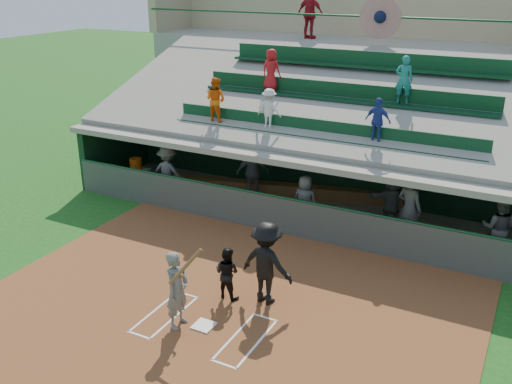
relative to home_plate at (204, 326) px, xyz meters
The scene contains 20 objects.
ground 0.04m from the home_plate, ahead, with size 100.00×100.00×0.00m, color #174C15.
dirt_slab 0.50m from the home_plate, 90.00° to the left, with size 11.00×9.00×0.02m, color brown.
home_plate is the anchor object (origin of this frame).
batters_box_chalk 0.01m from the home_plate, ahead, with size 2.65×1.85×0.01m.
dugout_floor 6.75m from the home_plate, 90.00° to the left, with size 16.00×3.50×0.04m, color gray.
concourse_slab 13.69m from the home_plate, 90.00° to the left, with size 20.00×3.00×4.60m, color gray.
grandstand 10.75m from the home_plate, 90.05° to the left, with size 20.40×10.40×7.80m.
batter_at_plate 1.02m from the home_plate, 157.65° to the right, with size 0.85×0.74×1.95m.
catcher 1.42m from the home_plate, 96.65° to the left, with size 0.61×0.48×1.26m, color black.
home_umpire 1.95m from the home_plate, 64.13° to the left, with size 1.26×0.73×1.96m, color black.
dugout_bench 8.05m from the home_plate, 89.49° to the left, with size 14.04×0.42×0.42m, color brown.
white_table 8.87m from the home_plate, 137.01° to the left, with size 0.73×0.55×0.64m, color silver.
water_cooler 8.93m from the home_plate, 137.39° to the left, with size 0.41×0.41×0.41m, color #D5540C.
dugout_player_a 7.61m from the home_plate, 130.99° to the left, with size 1.16×0.67×1.80m, color #555752.
dugout_player_b 7.41m from the home_plate, 109.40° to the left, with size 1.07×0.45×1.83m, color #5E615B.
dugout_player_c 5.79m from the home_plate, 90.96° to the left, with size 0.76×0.50×1.56m, color #595C57.
dugout_player_d 7.28m from the home_plate, 72.54° to the left, with size 1.50×0.48×1.62m, color #50524E.
dugout_player_e 6.75m from the home_plate, 64.63° to the left, with size 0.72×0.47×1.98m, color #565853.
dugout_player_f 8.07m from the home_plate, 49.98° to the left, with size 0.84×0.66×1.73m, color #545651.
concourse_staff_a 14.44m from the home_plate, 103.34° to the left, with size 1.13×0.47×1.93m, color #A61320.
Camera 1 is at (5.75, -8.65, 7.14)m, focal length 40.00 mm.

